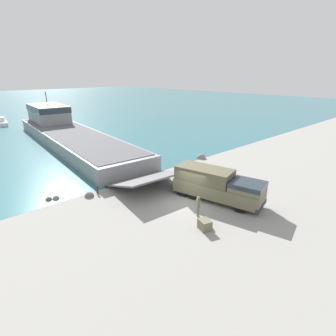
# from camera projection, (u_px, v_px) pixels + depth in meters

# --- Properties ---
(ground_plane) EXTENTS (240.00, 240.00, 0.00)m
(ground_plane) POSITION_uv_depth(u_px,v_px,m) (186.00, 202.00, 22.92)
(ground_plane) COLOR gray
(landing_craft) EXTENTS (10.06, 42.52, 7.42)m
(landing_craft) POSITION_uv_depth(u_px,v_px,m) (65.00, 130.00, 43.52)
(landing_craft) COLOR gray
(landing_craft) RESTS_ON ground_plane
(military_truck) EXTENTS (4.27, 8.19, 2.77)m
(military_truck) POSITION_uv_depth(u_px,v_px,m) (217.00, 185.00, 22.80)
(military_truck) COLOR #6B664C
(military_truck) RESTS_ON ground_plane
(soldier_on_ramp) EXTENTS (0.45, 0.50, 1.74)m
(soldier_on_ramp) POSITION_uv_depth(u_px,v_px,m) (198.00, 205.00, 20.25)
(soldier_on_ramp) COLOR #566042
(soldier_on_ramp) RESTS_ON ground_plane
(moored_boat_a) EXTENTS (2.71, 6.65, 1.73)m
(moored_boat_a) POSITION_uv_depth(u_px,v_px,m) (1.00, 122.00, 57.04)
(moored_boat_a) COLOR white
(moored_boat_a) RESTS_ON ground_plane
(mooring_bollard) EXTENTS (0.23, 0.23, 0.79)m
(mooring_bollard) POSITION_uv_depth(u_px,v_px,m) (97.00, 189.00, 24.47)
(mooring_bollard) COLOR #333338
(mooring_bollard) RESTS_ON ground_plane
(cargo_crate) EXTENTS (0.99, 1.08, 0.75)m
(cargo_crate) POSITION_uv_depth(u_px,v_px,m) (205.00, 225.00, 18.76)
(cargo_crate) COLOR #6B664C
(cargo_crate) RESTS_ON ground_plane
(shoreline_rock_a) EXTENTS (0.61, 0.61, 0.61)m
(shoreline_rock_a) POSITION_uv_depth(u_px,v_px,m) (56.00, 199.00, 23.46)
(shoreline_rock_a) COLOR gray
(shoreline_rock_a) RESTS_ON ground_plane
(shoreline_rock_b) EXTENTS (1.22, 1.22, 1.22)m
(shoreline_rock_b) POSITION_uv_depth(u_px,v_px,m) (201.00, 158.00, 34.74)
(shoreline_rock_b) COLOR gray
(shoreline_rock_b) RESTS_ON ground_plane
(shoreline_rock_c) EXTENTS (0.56, 0.56, 0.56)m
(shoreline_rock_c) POSITION_uv_depth(u_px,v_px,m) (49.00, 200.00, 23.27)
(shoreline_rock_c) COLOR #66605B
(shoreline_rock_c) RESTS_ON ground_plane
(shoreline_rock_d) EXTENTS (0.85, 0.85, 0.85)m
(shoreline_rock_d) POSITION_uv_depth(u_px,v_px,m) (89.00, 196.00, 23.92)
(shoreline_rock_d) COLOR #66605B
(shoreline_rock_d) RESTS_ON ground_plane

